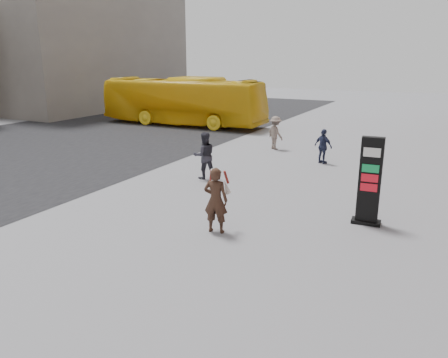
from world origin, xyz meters
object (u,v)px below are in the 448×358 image
at_px(info_pylon, 370,181).
at_px(bus, 182,101).
at_px(pedestrian_b, 275,133).
at_px(woman, 216,199).
at_px(pedestrian_a, 204,156).
at_px(pedestrian_c, 323,146).

height_order(info_pylon, bus, bus).
height_order(bus, pedestrian_b, bus).
relative_size(woman, pedestrian_a, 0.99).
relative_size(bus, pedestrian_b, 6.96).
bearing_deg(info_pylon, bus, 133.66).
distance_m(info_pylon, pedestrian_c, 6.97).
relative_size(info_pylon, pedestrian_b, 1.49).
distance_m(woman, bus, 18.54).
xyz_separation_m(woman, pedestrian_a, (-2.81, 4.35, -0.01)).
height_order(bus, pedestrian_c, bus).
relative_size(bus, pedestrian_c, 7.62).
relative_size(info_pylon, woman, 1.39).
xyz_separation_m(info_pylon, bus, (-13.99, 12.81, 0.36)).
height_order(woman, pedestrian_c, woman).
bearing_deg(pedestrian_b, bus, 5.71).
bearing_deg(info_pylon, pedestrian_c, 110.67).
xyz_separation_m(pedestrian_a, pedestrian_b, (0.45, 6.21, -0.07)).
bearing_deg(pedestrian_b, pedestrian_a, 120.78).
xyz_separation_m(woman, pedestrian_b, (-2.36, 10.57, -0.08)).
distance_m(woman, pedestrian_b, 10.83).
xyz_separation_m(bus, pedestrian_b, (8.25, -4.62, -0.75)).
height_order(woman, pedestrian_a, pedestrian_a).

